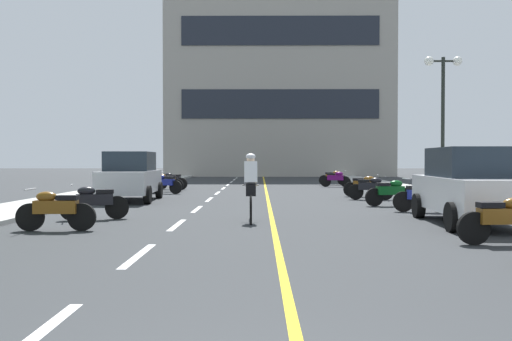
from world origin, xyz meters
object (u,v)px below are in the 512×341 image
at_px(street_lamp_mid, 443,95).
at_px(motorcycle_6, 391,192).
at_px(motorcycle_11, 171,180).
at_px(cyclist_rider, 251,186).
at_px(motorcycle_3, 55,209).
at_px(parked_car_near, 470,186).
at_px(motorcycle_13, 333,177).
at_px(motorcycle_4, 94,201).
at_px(motorcycle_9, 164,183).
at_px(motorcycle_2, 504,219).
at_px(motorcycle_8, 365,185).
at_px(motorcycle_12, 336,179).
at_px(motorcycle_5, 423,196).
at_px(parked_car_mid, 130,176).
at_px(motorcycle_7, 371,188).
at_px(motorcycle_10, 166,182).

relative_size(street_lamp_mid, motorcycle_6, 3.20).
xyz_separation_m(motorcycle_11, cyclist_rider, (4.30, -14.23, 0.41)).
bearing_deg(motorcycle_3, parked_car_near, 7.56).
height_order(street_lamp_mid, motorcycle_6, street_lamp_mid).
relative_size(motorcycle_6, motorcycle_13, 1.00).
bearing_deg(cyclist_rider, motorcycle_13, 76.27).
height_order(motorcycle_4, motorcycle_9, same).
distance_m(street_lamp_mid, motorcycle_3, 15.38).
height_order(parked_car_near, cyclist_rider, parked_car_near).
relative_size(motorcycle_2, motorcycle_8, 1.00).
distance_m(motorcycle_8, motorcycle_12, 7.96).
distance_m(motorcycle_4, motorcycle_5, 9.19).
relative_size(parked_car_mid, cyclist_rider, 2.41).
xyz_separation_m(street_lamp_mid, motorcycle_5, (-2.38, -5.38, -3.58)).
bearing_deg(motorcycle_5, motorcycle_3, -155.47).
relative_size(motorcycle_3, motorcycle_11, 1.02).
xyz_separation_m(motorcycle_4, motorcycle_5, (8.97, 2.02, 0.00)).
relative_size(parked_car_near, motorcycle_3, 2.50).
relative_size(parked_car_near, motorcycle_6, 2.51).
relative_size(street_lamp_mid, motorcycle_7, 3.22).
distance_m(motorcycle_8, cyclist_rider, 9.97).
distance_m(motorcycle_2, motorcycle_8, 12.41).
xyz_separation_m(motorcycle_10, cyclist_rider, (4.28, -12.36, 0.41)).
height_order(parked_car_near, motorcycle_9, parked_car_near).
relative_size(motorcycle_9, cyclist_rider, 0.93).
distance_m(parked_car_mid, motorcycle_2, 13.66).
bearing_deg(cyclist_rider, motorcycle_11, 106.81).
bearing_deg(motorcycle_11, motorcycle_9, -85.92).
bearing_deg(parked_car_near, motorcycle_6, 97.65).
xyz_separation_m(motorcycle_7, motorcycle_8, (0.09, 1.68, 0.00)).
relative_size(motorcycle_6, motorcycle_12, 1.02).
bearing_deg(motorcycle_2, motorcycle_13, 89.99).
relative_size(motorcycle_4, cyclist_rider, 0.93).
distance_m(street_lamp_mid, motorcycle_8, 4.69).
bearing_deg(motorcycle_5, motorcycle_2, -93.41).
height_order(motorcycle_6, cyclist_rider, cyclist_rider).
bearing_deg(motorcycle_11, parked_car_near, -57.21).
bearing_deg(cyclist_rider, motorcycle_3, -157.24).
bearing_deg(motorcycle_9, motorcycle_5, -43.02).
bearing_deg(motorcycle_7, motorcycle_3, -133.88).
bearing_deg(motorcycle_12, motorcycle_13, 85.76).
bearing_deg(motorcycle_7, motorcycle_12, 89.81).
xyz_separation_m(motorcycle_6, motorcycle_8, (0.00, 4.40, 0.00)).
distance_m(parked_car_near, motorcycle_3, 9.45).
relative_size(parked_car_mid, motorcycle_9, 2.60).
height_order(motorcycle_6, motorcycle_9, same).
xyz_separation_m(parked_car_mid, cyclist_rider, (4.55, -6.57, -0.03)).
bearing_deg(motorcycle_5, street_lamp_mid, 66.14).
bearing_deg(street_lamp_mid, motorcycle_6, -130.34).
relative_size(street_lamp_mid, motorcycle_10, 3.18).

